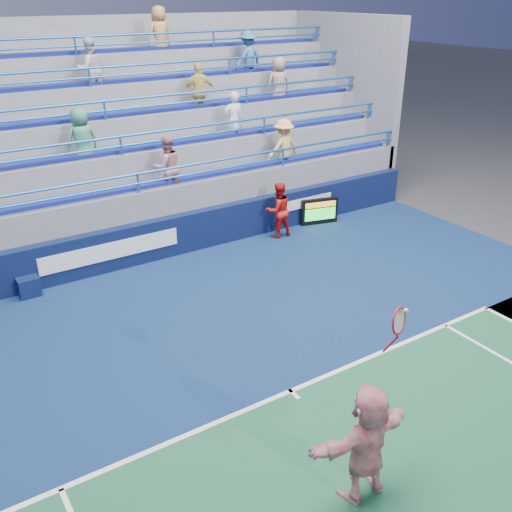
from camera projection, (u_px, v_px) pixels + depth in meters
ground at (291, 392)px, 10.25m from camera, size 120.00×120.00×0.00m
sponsor_wall at (146, 242)px, 14.97m from camera, size 18.00×0.32×1.10m
bleacher_stand at (95, 171)px, 17.42m from camera, size 18.00×5.60×6.13m
serve_speed_board at (319, 211)px, 17.43m from camera, size 1.17×0.41×0.81m
judge_chair at (28, 285)px, 13.39m from camera, size 0.50×0.50×0.86m
tennis_player at (366, 442)px, 7.82m from camera, size 1.71×0.56×2.95m
ball_girl at (278, 210)px, 16.37m from camera, size 0.84×0.68×1.63m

